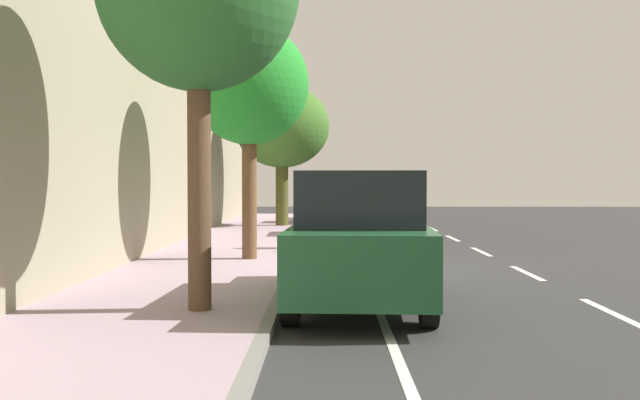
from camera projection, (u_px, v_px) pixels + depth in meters
ground at (371, 268)px, 15.04m from camera, size 68.13×68.13×0.00m
sidewalk at (210, 265)px, 15.07m from camera, size 3.35×42.58×0.13m
curb_edge at (292, 265)px, 15.06m from camera, size 0.16×42.58×0.13m
lane_stripe_centre at (501, 261)px, 16.30m from camera, size 0.14×40.00×0.01m
lane_stripe_bike_edge at (362, 268)px, 15.04m from camera, size 0.12×42.58×0.01m
building_facade at (118, 145)px, 15.02m from camera, size 0.50×42.58×5.21m
parked_pickup_dark_blue_nearest at (335, 203)px, 29.97m from camera, size 2.19×5.37×1.95m
parked_sedan_black_second at (342, 214)px, 22.87m from camera, size 1.89×4.43×1.52m
parked_suv_green_mid at (360, 237)px, 10.47m from camera, size 2.14×4.78×1.99m
bicycle_at_curb at (316, 240)px, 17.65m from camera, size 1.25×1.24×0.73m
cyclist_with_backpack at (308, 210)px, 18.07m from camera, size 0.54×0.55×1.78m
street_tree_near_cyclist at (282, 127)px, 27.03m from camera, size 3.63×3.63×5.37m
street_tree_mid_block at (249, 86)px, 15.58m from camera, size 2.63×2.63×5.17m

